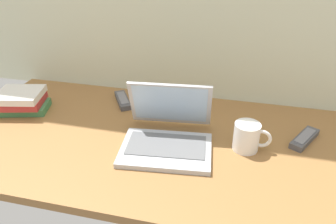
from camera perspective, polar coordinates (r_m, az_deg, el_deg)
desk at (r=1.21m, az=-0.42°, el=-5.50°), size 1.60×0.76×0.03m
laptop at (r=1.16m, az=-0.05°, el=-3.71°), size 0.34×0.33×0.21m
coffee_mug at (r=1.17m, az=13.56°, el=-4.14°), size 0.13×0.09×0.10m
remote_control_near at (r=1.47m, az=-7.82°, el=2.05°), size 0.12×0.16×0.02m
remote_control_far at (r=1.29m, az=22.52°, el=-4.25°), size 0.12×0.16×0.02m
book_stack at (r=1.51m, az=-24.06°, el=1.73°), size 0.23×0.19×0.09m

